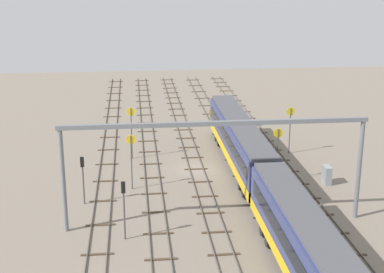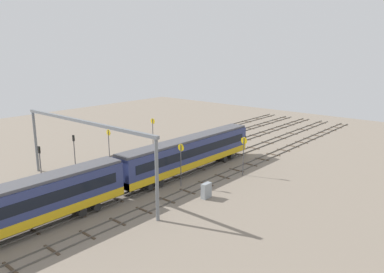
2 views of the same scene
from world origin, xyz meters
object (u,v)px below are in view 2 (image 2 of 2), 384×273
train (122,175)px  speed_sign_near_foreground (109,142)px  speed_sign_mid_trackside (181,159)px  signal_light_trackside_approach (74,145)px  speed_sign_distant_end (153,131)px  speed_sign_far_trackside (244,151)px  relay_cabinet (206,191)px  signal_light_trackside_departure (40,159)px  overhead_gantry (84,136)px

train → speed_sign_near_foreground: size_ratio=9.47×
speed_sign_mid_trackside → signal_light_trackside_approach: 18.58m
speed_sign_distant_end → speed_sign_mid_trackside: bearing=-121.6°
speed_sign_far_trackside → relay_cabinet: size_ratio=2.97×
speed_sign_far_trackside → train: bearing=157.8°
speed_sign_mid_trackside → relay_cabinet: size_ratio=3.06×
signal_light_trackside_departure → overhead_gantry: bearing=-75.0°
speed_sign_mid_trackside → relay_cabinet: speed_sign_mid_trackside is taller
speed_sign_mid_trackside → speed_sign_far_trackside: size_ratio=1.03×
signal_light_trackside_departure → signal_light_trackside_approach: bearing=26.8°
speed_sign_far_trackside → signal_light_trackside_departure: speed_sign_far_trackside is taller
speed_sign_distant_end → signal_light_trackside_approach: size_ratio=1.30×
relay_cabinet → signal_light_trackside_departure: bearing=116.5°
speed_sign_mid_trackside → speed_sign_distant_end: size_ratio=0.95×
speed_sign_near_foreground → signal_light_trackside_departure: speed_sign_near_foreground is taller
overhead_gantry → signal_light_trackside_departure: (-1.96, 7.29, -3.76)m
relay_cabinet → speed_sign_far_trackside: bearing=6.9°
speed_sign_near_foreground → signal_light_trackside_approach: bearing=126.3°
train → overhead_gantry: overhead_gantry is taller
speed_sign_near_foreground → signal_light_trackside_approach: size_ratio=1.21×
signal_light_trackside_approach → relay_cabinet: bearing=-83.9°
speed_sign_distant_end → signal_light_trackside_approach: bearing=160.2°
speed_sign_near_foreground → speed_sign_mid_trackside: size_ratio=0.98×
relay_cabinet → signal_light_trackside_approach: bearing=96.1°
train → relay_cabinet: bearing=-51.1°
overhead_gantry → signal_light_trackside_departure: size_ratio=5.14×
train → relay_cabinet: (6.07, -7.51, -1.77)m
speed_sign_distant_end → signal_light_trackside_approach: 12.74m
train → signal_light_trackside_approach: (3.62, 15.50, 0.24)m
speed_sign_distant_end → signal_light_trackside_departure: 19.18m
overhead_gantry → speed_sign_near_foreground: bearing=38.6°
speed_sign_far_trackside → signal_light_trackside_approach: size_ratio=1.20×
speed_sign_near_foreground → signal_light_trackside_approach: (-3.13, 4.25, -0.52)m
speed_sign_near_foreground → signal_light_trackside_departure: bearing=176.6°
speed_sign_near_foreground → signal_light_trackside_approach: speed_sign_near_foreground is taller
overhead_gantry → speed_sign_distant_end: 18.71m
train → speed_sign_far_trackside: bearing=-22.2°
speed_sign_far_trackside → signal_light_trackside_departure: 26.42m
train → speed_sign_far_trackside: size_ratio=9.51×
signal_light_trackside_approach → signal_light_trackside_departure: size_ratio=0.92×
speed_sign_far_trackside → signal_light_trackside_approach: (-11.94, 21.86, -0.55)m
speed_sign_near_foreground → signal_light_trackside_departure: size_ratio=1.12×
train → signal_light_trackside_approach: size_ratio=11.43×
speed_sign_distant_end → relay_cabinet: speed_sign_distant_end is taller
speed_sign_far_trackside → relay_cabinet: 9.89m
overhead_gantry → speed_sign_mid_trackside: overhead_gantry is taller
train → speed_sign_distant_end: (15.58, 11.20, 1.02)m
overhead_gantry → signal_light_trackside_approach: overhead_gantry is taller
speed_sign_far_trackside → signal_light_trackside_departure: (-19.14, 18.22, -0.34)m
speed_sign_mid_trackside → signal_light_trackside_approach: size_ratio=1.24×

